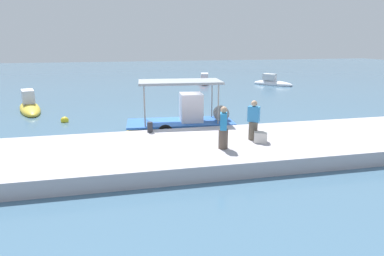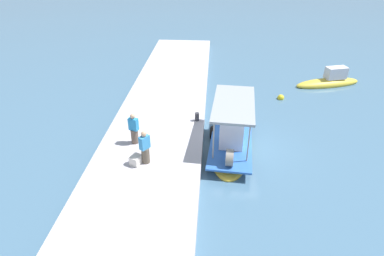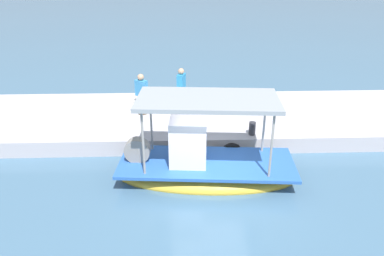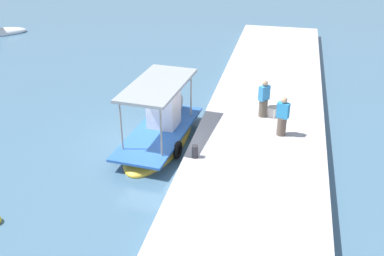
{
  "view_description": "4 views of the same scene",
  "coord_description": "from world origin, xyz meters",
  "px_view_note": "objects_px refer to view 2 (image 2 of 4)",
  "views": [
    {
      "loc": [
        -3.14,
        -17.29,
        4.66
      ],
      "look_at": [
        0.14,
        -2.98,
        0.86
      ],
      "focal_mm": 32.0,
      "sensor_mm": 36.0,
      "label": 1
    },
    {
      "loc": [
        14.13,
        -1.47,
        9.56
      ],
      "look_at": [
        -0.0,
        -2.44,
        1.05
      ],
      "focal_mm": 29.79,
      "sensor_mm": 36.0,
      "label": 2
    },
    {
      "loc": [
        0.96,
        9.88,
        6.31
      ],
      "look_at": [
        0.52,
        -2.04,
        0.97
      ],
      "focal_mm": 35.23,
      "sensor_mm": 36.0,
      "label": 3
    },
    {
      "loc": [
        -15.85,
        -5.34,
        9.23
      ],
      "look_at": [
        -0.42,
        -1.88,
        1.13
      ],
      "focal_mm": 42.75,
      "sensor_mm": 36.0,
      "label": 4
    }
  ],
  "objects_px": {
    "main_fishing_boat": "(231,141)",
    "marker_buoy": "(281,98)",
    "cargo_crate": "(136,160)",
    "moored_boat_near": "(329,82)",
    "fisherman_near_bollard": "(134,130)",
    "fisherman_by_crate": "(145,149)",
    "mooring_bollard": "(197,117)"
  },
  "relations": [
    {
      "from": "main_fishing_boat",
      "to": "fisherman_by_crate",
      "type": "height_order",
      "value": "main_fishing_boat"
    },
    {
      "from": "moored_boat_near",
      "to": "fisherman_by_crate",
      "type": "bearing_deg",
      "value": -46.19
    },
    {
      "from": "fisherman_by_crate",
      "to": "fisherman_near_bollard",
      "type": "bearing_deg",
      "value": -151.31
    },
    {
      "from": "fisherman_near_bollard",
      "to": "cargo_crate",
      "type": "xyz_separation_m",
      "value": [
        1.74,
        0.44,
        -0.53
      ]
    },
    {
      "from": "fisherman_near_bollard",
      "to": "cargo_crate",
      "type": "relative_size",
      "value": 3.14
    },
    {
      "from": "fisherman_by_crate",
      "to": "cargo_crate",
      "type": "distance_m",
      "value": 0.71
    },
    {
      "from": "cargo_crate",
      "to": "fisherman_near_bollard",
      "type": "bearing_deg",
      "value": -165.9
    },
    {
      "from": "fisherman_near_bollard",
      "to": "fisherman_by_crate",
      "type": "distance_m",
      "value": 1.81
    },
    {
      "from": "main_fishing_boat",
      "to": "marker_buoy",
      "type": "xyz_separation_m",
      "value": [
        -6.27,
        3.65,
        -0.36
      ]
    },
    {
      "from": "main_fishing_boat",
      "to": "fisherman_near_bollard",
      "type": "distance_m",
      "value": 4.99
    },
    {
      "from": "marker_buoy",
      "to": "cargo_crate",
      "type": "bearing_deg",
      "value": -43.16
    },
    {
      "from": "cargo_crate",
      "to": "marker_buoy",
      "type": "bearing_deg",
      "value": 136.84
    },
    {
      "from": "marker_buoy",
      "to": "moored_boat_near",
      "type": "xyz_separation_m",
      "value": [
        -2.71,
        4.0,
        0.17
      ]
    },
    {
      "from": "fisherman_by_crate",
      "to": "moored_boat_near",
      "type": "distance_m",
      "value": 16.19
    },
    {
      "from": "mooring_bollard",
      "to": "cargo_crate",
      "type": "bearing_deg",
      "value": -31.24
    },
    {
      "from": "fisherman_near_bollard",
      "to": "moored_boat_near",
      "type": "bearing_deg",
      "value": 127.45
    },
    {
      "from": "marker_buoy",
      "to": "moored_boat_near",
      "type": "bearing_deg",
      "value": 124.14
    },
    {
      "from": "cargo_crate",
      "to": "mooring_bollard",
      "type": "bearing_deg",
      "value": 148.76
    },
    {
      "from": "marker_buoy",
      "to": "main_fishing_boat",
      "type": "bearing_deg",
      "value": -30.25
    },
    {
      "from": "moored_boat_near",
      "to": "fisherman_near_bollard",
      "type": "bearing_deg",
      "value": -52.55
    },
    {
      "from": "cargo_crate",
      "to": "moored_boat_near",
      "type": "bearing_deg",
      "value": 133.17
    },
    {
      "from": "cargo_crate",
      "to": "marker_buoy",
      "type": "distance_m",
      "value": 11.85
    },
    {
      "from": "fisherman_by_crate",
      "to": "cargo_crate",
      "type": "xyz_separation_m",
      "value": [
        0.16,
        -0.43,
        -0.54
      ]
    },
    {
      "from": "main_fishing_boat",
      "to": "moored_boat_near",
      "type": "height_order",
      "value": "main_fishing_boat"
    },
    {
      "from": "fisherman_by_crate",
      "to": "moored_boat_near",
      "type": "height_order",
      "value": "fisherman_by_crate"
    },
    {
      "from": "fisherman_near_bollard",
      "to": "fisherman_by_crate",
      "type": "bearing_deg",
      "value": 28.69
    },
    {
      "from": "main_fishing_boat",
      "to": "mooring_bollard",
      "type": "height_order",
      "value": "main_fishing_boat"
    },
    {
      "from": "main_fishing_boat",
      "to": "fisherman_by_crate",
      "type": "relative_size",
      "value": 3.49
    },
    {
      "from": "fisherman_by_crate",
      "to": "marker_buoy",
      "type": "bearing_deg",
      "value": 137.88
    },
    {
      "from": "main_fishing_boat",
      "to": "fisherman_near_bollard",
      "type": "bearing_deg",
      "value": -82.76
    },
    {
      "from": "main_fishing_boat",
      "to": "fisherman_near_bollard",
      "type": "height_order",
      "value": "main_fishing_boat"
    },
    {
      "from": "main_fishing_boat",
      "to": "fisherman_by_crate",
      "type": "xyz_separation_m",
      "value": [
        2.21,
        -4.01,
        0.88
      ]
    }
  ]
}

